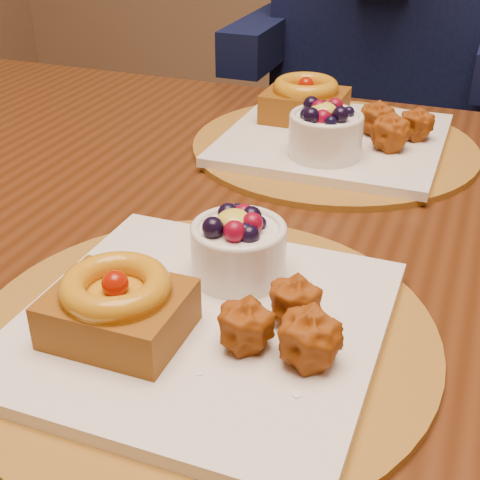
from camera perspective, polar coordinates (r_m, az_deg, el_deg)
name	(u,v)px	position (r m, az deg, el deg)	size (l,w,h in m)	color
dining_table	(282,279)	(0.76, 3.63, -3.38)	(1.60, 0.90, 0.76)	#3C1C0B
place_setting_near	(202,311)	(0.54, -3.28, -6.09)	(0.38, 0.38, 0.08)	brown
place_setting_far	(332,132)	(0.91, 7.85, 9.14)	(0.38, 0.38, 0.09)	brown
chair_far	(417,188)	(1.54, 14.87, 4.27)	(0.44, 0.44, 0.83)	black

